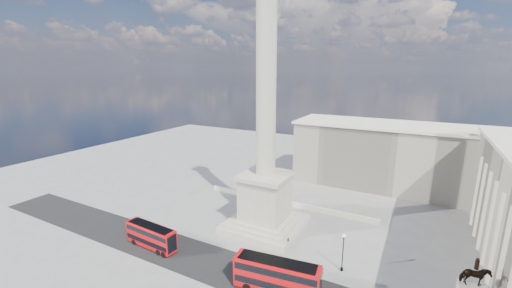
{
  "coord_description": "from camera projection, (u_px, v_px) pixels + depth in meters",
  "views": [
    {
      "loc": [
        25.01,
        -45.55,
        30.01
      ],
      "look_at": [
        0.54,
        0.17,
        17.69
      ],
      "focal_mm": 22.0,
      "sensor_mm": 36.0,
      "label": 1
    }
  ],
  "objects": [
    {
      "name": "pedestrian_walking",
      "position": [
        322.0,
        271.0,
        46.73
      ],
      "size": [
        0.64,
        0.48,
        1.59
      ],
      "primitive_type": "imported",
      "rotation": [
        0.0,
        0.0,
        -0.19
      ],
      "color": "black",
      "rests_on": "ground"
    },
    {
      "name": "red_bus_b",
      "position": [
        277.0,
        276.0,
        42.8
      ],
      "size": [
        12.16,
        4.18,
        4.83
      ],
      "rotation": [
        0.0,
        0.0,
        0.13
      ],
      "color": "#B9090D",
      "rests_on": "ground"
    },
    {
      "name": "pedestrian_crossing",
      "position": [
        288.0,
        242.0,
        54.55
      ],
      "size": [
        0.63,
        0.99,
        1.57
      ],
      "primitive_type": "imported",
      "rotation": [
        0.0,
        0.0,
        1.86
      ],
      "color": "black",
      "rests_on": "ground"
    },
    {
      "name": "bare_tree_far",
      "position": [
        502.0,
        231.0,
        46.95
      ],
      "size": [
        1.99,
        1.99,
        8.12
      ],
      "rotation": [
        0.0,
        0.0,
        0.36
      ],
      "color": "#332319",
      "rests_on": "ground"
    },
    {
      "name": "balustrade_wall",
      "position": [
        287.0,
        203.0,
        71.08
      ],
      "size": [
        40.0,
        0.6,
        1.1
      ],
      "primitive_type": "cube",
      "color": "beige",
      "rests_on": "ground"
    },
    {
      "name": "building_northeast",
      "position": [
        395.0,
        156.0,
        80.69
      ],
      "size": [
        51.0,
        17.0,
        16.6
      ],
      "color": "#C0B89D",
      "rests_on": "ground"
    },
    {
      "name": "red_bus_a",
      "position": [
        151.0,
        236.0,
        53.87
      ],
      "size": [
        10.21,
        2.92,
        4.09
      ],
      "rotation": [
        0.0,
        0.0,
        -0.06
      ],
      "color": "#B9090D",
      "rests_on": "ground"
    },
    {
      "name": "ground",
      "position": [
        253.0,
        238.0,
        57.49
      ],
      "size": [
        180.0,
        180.0,
        0.0
      ],
      "primitive_type": "plane",
      "color": "gray",
      "rests_on": "ground"
    },
    {
      "name": "nelsons_column",
      "position": [
        266.0,
        163.0,
        58.79
      ],
      "size": [
        14.0,
        14.0,
        49.85
      ],
      "color": "#B5AD97",
      "rests_on": "ground"
    },
    {
      "name": "asphalt_road",
      "position": [
        250.0,
        277.0,
        46.61
      ],
      "size": [
        120.0,
        9.0,
        0.01
      ],
      "primitive_type": "cube",
      "color": "black",
      "rests_on": "ground"
    },
    {
      "name": "victorian_lamp",
      "position": [
        343.0,
        249.0,
        47.2
      ],
      "size": [
        0.53,
        0.53,
        6.15
      ],
      "rotation": [
        0.0,
        0.0,
        0.28
      ],
      "color": "black",
      "rests_on": "ground"
    }
  ]
}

